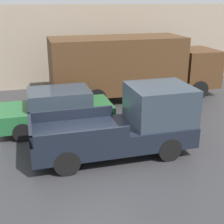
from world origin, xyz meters
TOP-DOWN VIEW (x-y plane):
  - ground_plane at (0.00, 0.00)m, footprint 60.00×60.00m
  - building_wall at (0.00, 9.20)m, footprint 28.00×0.15m
  - pickup_truck at (1.31, 0.04)m, footprint 5.33×2.08m
  - car at (-0.79, 2.78)m, footprint 4.38×1.99m
  - delivery_truck at (3.39, 6.04)m, footprint 8.83×2.61m

SIDE VIEW (x-z plane):
  - ground_plane at x=0.00m, z-range 0.00..0.00m
  - car at x=-0.79m, z-range 0.02..1.63m
  - pickup_truck at x=1.31m, z-range -0.09..2.17m
  - delivery_truck at x=3.39m, z-range 0.14..3.31m
  - building_wall at x=0.00m, z-range 0.00..4.67m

